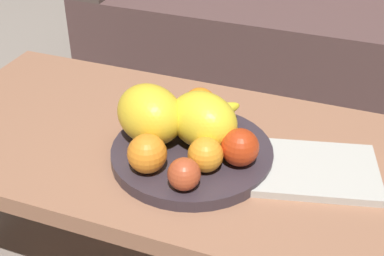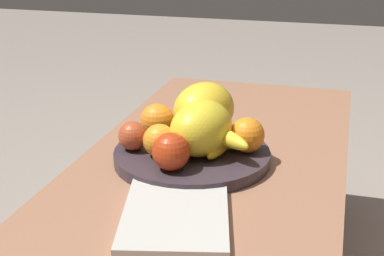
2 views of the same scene
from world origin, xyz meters
TOP-DOWN VIEW (x-y plane):
  - coffee_table at (0.00, 0.00)m, footprint 1.21×0.56m
  - couch at (0.13, 1.06)m, footprint 1.70×0.70m
  - fruit_bowl at (0.02, -0.04)m, footprint 0.33×0.33m
  - melon_large_front at (0.04, -0.02)m, footprint 0.18×0.16m
  - melon_smaller_beside at (-0.07, -0.04)m, footprint 0.19×0.18m
  - orange_front at (0.07, -0.09)m, footprint 0.07×0.07m
  - orange_left at (0.00, 0.07)m, footprint 0.07×0.07m
  - orange_right at (-0.03, -0.14)m, footprint 0.08×0.08m
  - apple_front at (0.05, -0.16)m, footprint 0.06×0.06m
  - apple_left at (0.13, -0.05)m, footprint 0.07×0.07m
  - banana_bunch at (0.02, 0.02)m, footprint 0.16×0.16m
  - magazine at (0.27, 0.00)m, footprint 0.29×0.23m

SIDE VIEW (x-z plane):
  - couch at x=0.13m, z-range -0.15..0.75m
  - coffee_table at x=0.00m, z-range 0.15..0.54m
  - magazine at x=0.27m, z-range 0.39..0.40m
  - fruit_bowl at x=0.02m, z-range 0.39..0.41m
  - banana_bunch at x=0.02m, z-range 0.41..0.47m
  - apple_front at x=0.05m, z-range 0.41..0.47m
  - orange_front at x=0.07m, z-range 0.41..0.48m
  - orange_left at x=0.00m, z-range 0.41..0.49m
  - apple_left at x=0.13m, z-range 0.41..0.49m
  - orange_right at x=-0.03m, z-range 0.41..0.49m
  - melon_large_front at x=0.04m, z-range 0.41..0.53m
  - melon_smaller_beside at x=-0.07m, z-range 0.41..0.53m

